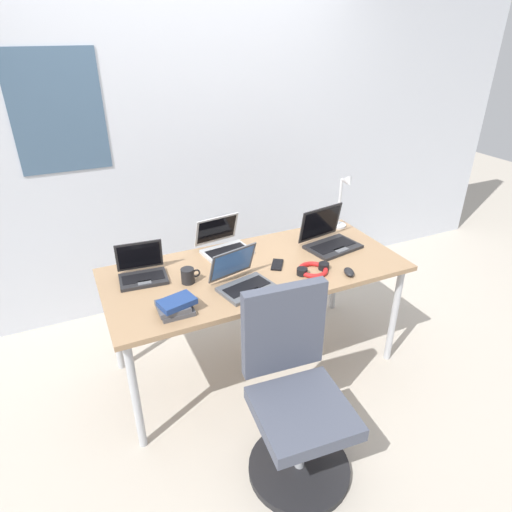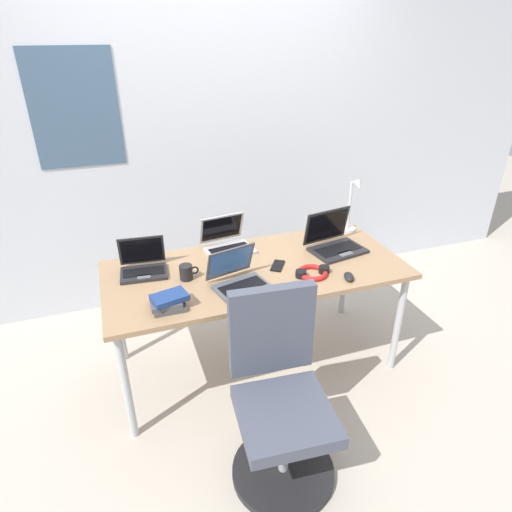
{
  "view_description": "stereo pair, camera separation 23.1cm",
  "coord_description": "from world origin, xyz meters",
  "px_view_note": "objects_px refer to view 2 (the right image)",
  "views": [
    {
      "loc": [
        -0.97,
        -2.09,
        2.04
      ],
      "look_at": [
        0.0,
        0.0,
        0.82
      ],
      "focal_mm": 30.76,
      "sensor_mm": 36.0,
      "label": 1
    },
    {
      "loc": [
        -0.76,
        -2.18,
        2.04
      ],
      "look_at": [
        0.0,
        0.0,
        0.82
      ],
      "focal_mm": 30.76,
      "sensor_mm": 36.0,
      "label": 2
    }
  ],
  "objects_px": {
    "coffee_mug": "(186,272)",
    "laptop_far_corner": "(239,279)",
    "desk_lamp": "(352,206)",
    "computer_mouse": "(349,277)",
    "laptop_near_lamp": "(143,266)",
    "book_stack": "(168,302)",
    "headphones": "(313,272)",
    "office_chair": "(280,405)",
    "laptop_by_keyboard": "(227,243)",
    "laptop_mid_desk": "(334,242)",
    "cell_phone": "(278,266)"
  },
  "relations": [
    {
      "from": "cell_phone",
      "to": "book_stack",
      "type": "distance_m",
      "value": 0.73
    },
    {
      "from": "book_stack",
      "to": "computer_mouse",
      "type": "bearing_deg",
      "value": -2.76
    },
    {
      "from": "laptop_mid_desk",
      "to": "book_stack",
      "type": "height_order",
      "value": "laptop_mid_desk"
    },
    {
      "from": "laptop_mid_desk",
      "to": "computer_mouse",
      "type": "height_order",
      "value": "laptop_mid_desk"
    },
    {
      "from": "laptop_mid_desk",
      "to": "laptop_by_keyboard",
      "type": "relative_size",
      "value": 1.14
    },
    {
      "from": "computer_mouse",
      "to": "laptop_far_corner",
      "type": "bearing_deg",
      "value": -173.73
    },
    {
      "from": "office_chair",
      "to": "computer_mouse",
      "type": "bearing_deg",
      "value": 37.13
    },
    {
      "from": "laptop_near_lamp",
      "to": "laptop_by_keyboard",
      "type": "relative_size",
      "value": 0.87
    },
    {
      "from": "desk_lamp",
      "to": "headphones",
      "type": "distance_m",
      "value": 0.72
    },
    {
      "from": "computer_mouse",
      "to": "cell_phone",
      "type": "relative_size",
      "value": 0.71
    },
    {
      "from": "laptop_far_corner",
      "to": "laptop_by_keyboard",
      "type": "xyz_separation_m",
      "value": [
        0.07,
        0.46,
        0.0
      ]
    },
    {
      "from": "computer_mouse",
      "to": "desk_lamp",
      "type": "bearing_deg",
      "value": 78.43
    },
    {
      "from": "desk_lamp",
      "to": "computer_mouse",
      "type": "xyz_separation_m",
      "value": [
        -0.34,
        -0.58,
        -0.18
      ]
    },
    {
      "from": "laptop_mid_desk",
      "to": "laptop_near_lamp",
      "type": "relative_size",
      "value": 1.32
    },
    {
      "from": "desk_lamp",
      "to": "headphones",
      "type": "xyz_separation_m",
      "value": [
        -0.51,
        -0.46,
        -0.18
      ]
    },
    {
      "from": "laptop_far_corner",
      "to": "coffee_mug",
      "type": "bearing_deg",
      "value": 146.14
    },
    {
      "from": "book_stack",
      "to": "laptop_mid_desk",
      "type": "bearing_deg",
      "value": 15.8
    },
    {
      "from": "cell_phone",
      "to": "laptop_by_keyboard",
      "type": "bearing_deg",
      "value": 158.91
    },
    {
      "from": "laptop_by_keyboard",
      "to": "computer_mouse",
      "type": "xyz_separation_m",
      "value": [
        0.56,
        -0.6,
        -0.03
      ]
    },
    {
      "from": "laptop_near_lamp",
      "to": "computer_mouse",
      "type": "distance_m",
      "value": 1.2
    },
    {
      "from": "desk_lamp",
      "to": "cell_phone",
      "type": "distance_m",
      "value": 0.76
    },
    {
      "from": "headphones",
      "to": "coffee_mug",
      "type": "height_order",
      "value": "coffee_mug"
    },
    {
      "from": "office_chair",
      "to": "laptop_far_corner",
      "type": "bearing_deg",
      "value": 92.07
    },
    {
      "from": "laptop_by_keyboard",
      "to": "office_chair",
      "type": "relative_size",
      "value": 0.34
    },
    {
      "from": "laptop_far_corner",
      "to": "laptop_by_keyboard",
      "type": "distance_m",
      "value": 0.46
    },
    {
      "from": "laptop_far_corner",
      "to": "desk_lamp",
      "type": "bearing_deg",
      "value": 24.72
    },
    {
      "from": "book_stack",
      "to": "office_chair",
      "type": "xyz_separation_m",
      "value": [
        0.43,
        -0.5,
        -0.38
      ]
    },
    {
      "from": "laptop_mid_desk",
      "to": "laptop_far_corner",
      "type": "relative_size",
      "value": 1.09
    },
    {
      "from": "coffee_mug",
      "to": "laptop_far_corner",
      "type": "bearing_deg",
      "value": -33.86
    },
    {
      "from": "laptop_near_lamp",
      "to": "headphones",
      "type": "distance_m",
      "value": 1.0
    },
    {
      "from": "desk_lamp",
      "to": "book_stack",
      "type": "distance_m",
      "value": 1.48
    },
    {
      "from": "desk_lamp",
      "to": "laptop_by_keyboard",
      "type": "bearing_deg",
      "value": 179.03
    },
    {
      "from": "laptop_near_lamp",
      "to": "computer_mouse",
      "type": "relative_size",
      "value": 2.98
    },
    {
      "from": "cell_phone",
      "to": "office_chair",
      "type": "xyz_separation_m",
      "value": [
        -0.27,
        -0.73,
        -0.35
      ]
    },
    {
      "from": "desk_lamp",
      "to": "computer_mouse",
      "type": "height_order",
      "value": "desk_lamp"
    },
    {
      "from": "desk_lamp",
      "to": "book_stack",
      "type": "bearing_deg",
      "value": -158.8
    },
    {
      "from": "laptop_mid_desk",
      "to": "computer_mouse",
      "type": "bearing_deg",
      "value": -105.43
    },
    {
      "from": "laptop_near_lamp",
      "to": "laptop_by_keyboard",
      "type": "bearing_deg",
      "value": 12.64
    },
    {
      "from": "computer_mouse",
      "to": "coffee_mug",
      "type": "relative_size",
      "value": 0.85
    },
    {
      "from": "laptop_near_lamp",
      "to": "computer_mouse",
      "type": "height_order",
      "value": "laptop_near_lamp"
    },
    {
      "from": "coffee_mug",
      "to": "laptop_by_keyboard",
      "type": "bearing_deg",
      "value": 41.07
    },
    {
      "from": "laptop_mid_desk",
      "to": "office_chair",
      "type": "bearing_deg",
      "value": -130.44
    },
    {
      "from": "laptop_by_keyboard",
      "to": "laptop_mid_desk",
      "type": "bearing_deg",
      "value": -18.98
    },
    {
      "from": "laptop_near_lamp",
      "to": "book_stack",
      "type": "height_order",
      "value": "laptop_near_lamp"
    },
    {
      "from": "headphones",
      "to": "coffee_mug",
      "type": "relative_size",
      "value": 1.89
    },
    {
      "from": "cell_phone",
      "to": "desk_lamp",
      "type": "bearing_deg",
      "value": 58.27
    },
    {
      "from": "desk_lamp",
      "to": "computer_mouse",
      "type": "distance_m",
      "value": 0.7
    },
    {
      "from": "desk_lamp",
      "to": "office_chair",
      "type": "relative_size",
      "value": 0.41
    },
    {
      "from": "cell_phone",
      "to": "book_stack",
      "type": "xyz_separation_m",
      "value": [
        -0.7,
        -0.23,
        0.04
      ]
    },
    {
      "from": "laptop_far_corner",
      "to": "book_stack",
      "type": "bearing_deg",
      "value": -167.77
    }
  ]
}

